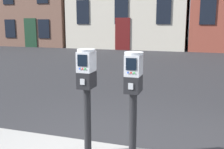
% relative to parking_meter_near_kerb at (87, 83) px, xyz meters
% --- Properties ---
extents(parking_meter_near_kerb, '(0.22, 0.25, 1.33)m').
position_rel_parking_meter_near_kerb_xyz_m(parking_meter_near_kerb, '(0.00, 0.00, 0.00)').
color(parking_meter_near_kerb, black).
rests_on(parking_meter_near_kerb, sidewalk_slab).
extents(parking_meter_twin_adjacent, '(0.22, 0.25, 1.31)m').
position_rel_parking_meter_near_kerb_xyz_m(parking_meter_twin_adjacent, '(0.58, -0.00, -0.01)').
color(parking_meter_twin_adjacent, black).
rests_on(parking_meter_twin_adjacent, sidewalk_slab).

